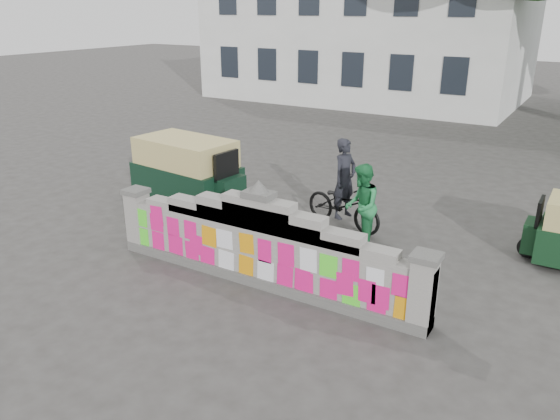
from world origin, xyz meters
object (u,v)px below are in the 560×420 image
Objects in this scene: cyclist_rider at (344,189)px; pedestrian at (361,206)px; cyclist_bike at (344,205)px; rickshaw_left at (189,172)px.

cyclist_rider reaches higher than pedestrian.
cyclist_rider is at bearing 104.01° from cyclist_bike.
pedestrian reaches higher than rickshaw_left.
cyclist_bike is at bearing -75.99° from cyclist_rider.
cyclist_rider is at bearing -157.37° from pedestrian.
pedestrian is (0.76, -0.78, 0.36)m from cyclist_bike.
cyclist_bike is 1.14m from pedestrian.
cyclist_rider is 1.09m from pedestrian.
pedestrian is 0.56× the size of rickshaw_left.
cyclist_bike is 1.12× the size of cyclist_rider.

